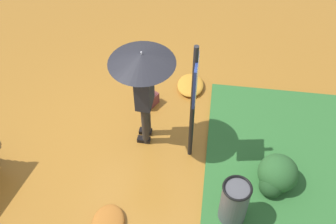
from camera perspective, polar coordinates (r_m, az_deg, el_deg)
The scene contains 9 objects.
ground_plane at distance 7.14m, azimuth -4.27°, elevation -4.81°, with size 18.00×18.00×0.00m, color #9E6623.
grass_verge at distance 6.95m, azimuth 21.82°, elevation -12.01°, with size 4.80×4.00×0.05m.
person_with_umbrella at distance 6.06m, azimuth -3.44°, elevation 5.06°, with size 0.96×0.96×2.04m.
info_sign_post at distance 5.95m, azimuth 3.59°, elevation 2.55°, with size 0.44×0.07×2.30m.
handbag at distance 7.66m, azimuth -2.30°, elevation 1.60°, with size 0.33×0.28×0.37m.
trash_bin at distance 6.14m, azimuth 9.00°, elevation -12.12°, with size 0.42×0.42×0.83m.
shrub_cluster at distance 6.70m, azimuth 14.58°, elevation -8.38°, with size 0.68×0.62×0.56m.
leaf_pile_near_person at distance 8.02m, azimuth 3.09°, elevation 3.68°, with size 0.63×0.50×0.14m.
leaf_pile_by_bench at distance 6.38m, azimuth -8.15°, elevation -14.65°, with size 0.59×0.47×0.13m.
Camera 1 is at (4.16, 1.08, 5.70)m, focal length 44.71 mm.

